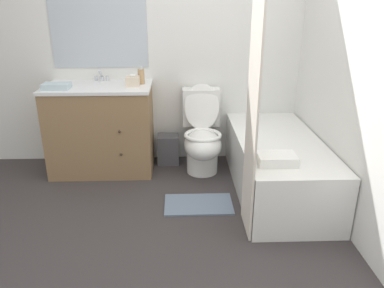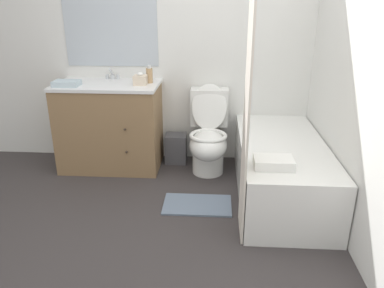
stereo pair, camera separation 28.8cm
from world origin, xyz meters
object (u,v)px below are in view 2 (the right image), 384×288
at_px(sink_faucet, 112,76).
at_px(toilet, 208,137).
at_px(bath_towel_folded, 273,162).
at_px(vanity_cabinet, 110,125).
at_px(wastebasket, 176,148).
at_px(tissue_box, 140,80).
at_px(hand_towel_folded, 67,83).
at_px(bathtub, 280,168).
at_px(soap_dispenser, 149,75).
at_px(bath_mat, 197,205).

xyz_separation_m(sink_faucet, toilet, (0.98, -0.26, -0.54)).
bearing_deg(bath_towel_folded, vanity_cabinet, 145.61).
bearing_deg(wastebasket, vanity_cabinet, -168.80).
distance_m(tissue_box, hand_towel_folded, 0.68).
relative_size(wastebasket, bath_towel_folded, 1.08).
bearing_deg(bath_towel_folded, bathtub, 73.52).
bearing_deg(bath_towel_folded, sink_faucet, 140.56).
distance_m(bathtub, bath_towel_folded, 0.59).
xyz_separation_m(vanity_cabinet, wastebasket, (0.64, 0.13, -0.29)).
height_order(vanity_cabinet, soap_dispenser, soap_dispenser).
height_order(bathtub, bath_mat, bathtub).
height_order(vanity_cabinet, bathtub, vanity_cabinet).
relative_size(wastebasket, tissue_box, 2.52).
relative_size(toilet, wastebasket, 2.79).
xyz_separation_m(vanity_cabinet, hand_towel_folded, (-0.34, -0.14, 0.45)).
distance_m(vanity_cabinet, soap_dispenser, 0.64).
height_order(tissue_box, bath_mat, tissue_box).
relative_size(sink_faucet, bathtub, 0.09).
bearing_deg(bath_towel_folded, hand_towel_folded, 154.39).
bearing_deg(toilet, vanity_cabinet, 176.73).
xyz_separation_m(vanity_cabinet, tissue_box, (0.33, -0.04, 0.47)).
relative_size(sink_faucet, bath_towel_folded, 0.51).
relative_size(tissue_box, hand_towel_folded, 0.51).
bearing_deg(vanity_cabinet, tissue_box, -6.93).
bearing_deg(bath_towel_folded, bath_mat, 155.92).
bearing_deg(hand_towel_folded, bath_towel_folded, -25.61).
bearing_deg(sink_faucet, soap_dispenser, -20.53).
bearing_deg(tissue_box, hand_towel_folded, -171.68).
xyz_separation_m(toilet, tissue_box, (-0.65, 0.02, 0.55)).
xyz_separation_m(wastebasket, bath_towel_folded, (0.83, -1.13, 0.37)).
bearing_deg(vanity_cabinet, bath_mat, -39.68).
height_order(toilet, hand_towel_folded, hand_towel_folded).
relative_size(sink_faucet, bath_mat, 0.25).
relative_size(vanity_cabinet, wastebasket, 3.26).
bearing_deg(toilet, hand_towel_folded, -176.40).
height_order(vanity_cabinet, bath_mat, vanity_cabinet).
relative_size(vanity_cabinet, hand_towel_folded, 4.22).
relative_size(bathtub, bath_mat, 2.76).
bearing_deg(bath_mat, vanity_cabinet, 140.32).
height_order(hand_towel_folded, bath_mat, hand_towel_folded).
bearing_deg(hand_towel_folded, soap_dispenser, 14.33).
bearing_deg(sink_faucet, bath_towel_folded, -39.44).
bearing_deg(hand_towel_folded, bath_mat, -26.27).
bearing_deg(vanity_cabinet, soap_dispenser, 7.17).
xyz_separation_m(bath_towel_folded, bath_mat, (-0.56, 0.25, -0.52)).
relative_size(tissue_box, soap_dispenser, 0.71).
distance_m(vanity_cabinet, bath_mat, 1.26).
relative_size(wastebasket, hand_towel_folded, 1.29).
relative_size(bathtub, bath_towel_folded, 5.57).
xyz_separation_m(sink_faucet, wastebasket, (0.64, -0.08, -0.74)).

